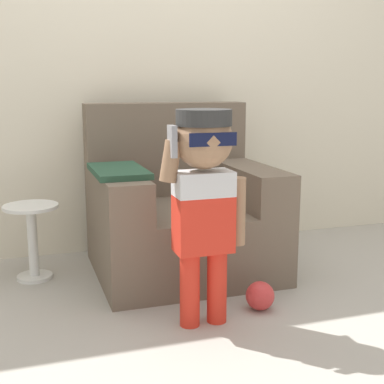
# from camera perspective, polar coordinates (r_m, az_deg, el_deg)

# --- Properties ---
(ground_plane) EXTENTS (10.00, 10.00, 0.00)m
(ground_plane) POSITION_cam_1_polar(r_m,az_deg,el_deg) (2.92, -0.94, -9.59)
(ground_plane) COLOR #ADA89E
(wall_back) EXTENTS (10.00, 0.05, 2.60)m
(wall_back) POSITION_cam_1_polar(r_m,az_deg,el_deg) (3.45, -4.80, 15.59)
(wall_back) COLOR beige
(wall_back) RESTS_ON ground_plane
(armchair) EXTENTS (0.99, 0.88, 0.94)m
(armchair) POSITION_cam_1_polar(r_m,az_deg,el_deg) (3.05, -1.29, -2.30)
(armchair) COLOR #6B5B4C
(armchair) RESTS_ON ground_plane
(person_child) EXTENTS (0.39, 0.29, 0.95)m
(person_child) POSITION_cam_1_polar(r_m,az_deg,el_deg) (2.26, 1.28, 0.84)
(person_child) COLOR red
(person_child) RESTS_ON ground_plane
(side_table) EXTENTS (0.29, 0.29, 0.41)m
(side_table) POSITION_cam_1_polar(r_m,az_deg,el_deg) (3.02, -16.68, -4.32)
(side_table) COLOR white
(side_table) RESTS_ON ground_plane
(toy_ball) EXTENTS (0.14, 0.14, 0.14)m
(toy_ball) POSITION_cam_1_polar(r_m,az_deg,el_deg) (2.59, 7.27, -10.92)
(toy_ball) COLOR #D13838
(toy_ball) RESTS_ON ground_plane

